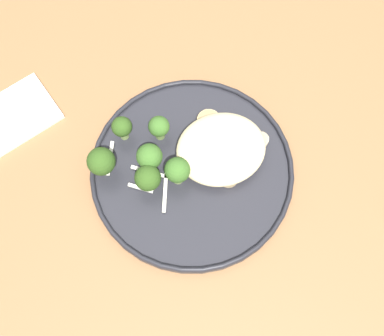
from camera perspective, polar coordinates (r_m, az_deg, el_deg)
ground at (r=1.45m, az=1.17°, el=-9.54°), size 6.00×6.00×0.00m
wooden_dining_table at (r=0.81m, az=2.08°, el=-0.97°), size 1.40×1.00×0.74m
dinner_plate at (r=0.71m, az=0.00°, el=-0.32°), size 0.29×0.29×0.02m
noodle_bed at (r=0.71m, az=3.27°, el=2.32°), size 0.13×0.11×0.04m
seared_scallop_large_seared at (r=0.70m, az=5.32°, el=0.16°), size 0.03×0.03×0.02m
seared_scallop_tiny_bay at (r=0.73m, az=1.93°, el=5.36°), size 0.03×0.03×0.01m
seared_scallop_on_noodles at (r=0.72m, az=3.06°, el=2.41°), size 0.03×0.03×0.01m
seared_scallop_tilted_round at (r=0.71m, az=-0.78°, el=1.57°), size 0.03×0.03×0.01m
seared_scallop_right_edge at (r=0.73m, az=7.85°, el=3.13°), size 0.02×0.02×0.01m
seared_scallop_center_golden at (r=0.70m, az=4.21°, el=-1.04°), size 0.03×0.03×0.02m
seared_scallop_front_small at (r=0.72m, az=4.83°, el=3.77°), size 0.03×0.03×0.01m
broccoli_floret_beside_noodles at (r=0.68m, az=-4.86°, el=1.24°), size 0.04×0.04×0.06m
broccoli_floret_left_leaning at (r=0.68m, az=-1.67°, el=-0.31°), size 0.04×0.04×0.06m
broccoli_floret_near_rim at (r=0.69m, az=-10.28°, el=0.71°), size 0.04×0.04×0.06m
broccoli_floret_center_pile at (r=0.71m, az=-3.77°, el=4.65°), size 0.03×0.03×0.05m
broccoli_floret_tall_stalk at (r=0.71m, az=-7.97°, el=4.59°), size 0.03×0.03×0.05m
broccoli_floret_split_head at (r=0.68m, az=-5.04°, el=-1.20°), size 0.04×0.04×0.06m
onion_sliver_short_strip at (r=0.72m, az=-9.30°, el=1.11°), size 0.02×0.05×0.00m
onion_sliver_pale_crescent at (r=0.71m, az=-4.72°, el=-0.47°), size 0.05×0.04×0.00m
onion_sliver_curled_piece at (r=0.70m, az=-5.87°, el=-2.29°), size 0.03×0.02×0.00m
onion_sliver_long_sliver at (r=0.70m, az=-3.08°, el=-2.75°), size 0.02×0.06×0.00m
folded_napkin at (r=0.80m, az=-20.45°, el=5.03°), size 0.17×0.13×0.01m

